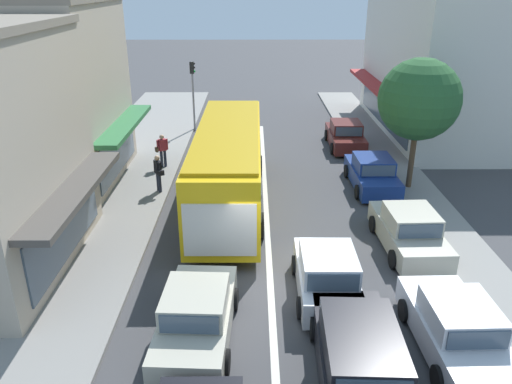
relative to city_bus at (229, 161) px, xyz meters
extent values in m
plane|color=#3F3F42|center=(1.50, -5.90, -1.88)|extent=(140.00, 140.00, 0.00)
cube|color=silver|center=(1.50, -1.90, -1.88)|extent=(0.20, 28.00, 0.01)
cube|color=gray|center=(-5.30, 0.10, -1.81)|extent=(5.20, 44.00, 0.14)
cube|color=gray|center=(7.70, 0.10, -1.82)|extent=(2.80, 44.00, 0.12)
cube|color=#4C4742|center=(-4.44, -4.96, 0.82)|extent=(1.10, 6.73, 0.20)
cube|color=#425160|center=(-4.86, -4.96, -0.48)|extent=(0.06, 5.86, 1.80)
cube|color=#B2A38E|center=(-8.70, 2.57, 2.01)|extent=(7.04, 7.36, 7.78)
cube|color=#2D703D|center=(-4.72, 2.57, 0.82)|extent=(1.10, 6.77, 0.20)
cube|color=#425160|center=(-5.14, 2.57, -0.48)|extent=(0.06, 5.89, 1.80)
cube|color=silver|center=(13.00, 10.92, 2.11)|extent=(8.20, 13.65, 7.98)
cube|color=maroon|center=(8.45, 10.92, 0.82)|extent=(1.10, 12.56, 0.20)
cube|color=#425160|center=(8.87, 10.92, -0.48)|extent=(0.06, 10.92, 1.80)
cube|color=yellow|center=(0.00, 0.01, -0.12)|extent=(2.56, 10.81, 2.70)
cube|color=#425160|center=(0.00, 0.01, 0.28)|extent=(2.60, 10.38, 0.90)
cube|color=beige|center=(-0.03, -5.42, -0.32)|extent=(2.25, 0.07, 1.76)
cube|color=#AF890F|center=(0.00, 0.01, 1.29)|extent=(2.43, 9.95, 0.12)
cylinder|color=black|center=(-1.23, 3.37, -1.40)|extent=(0.27, 0.96, 0.96)
cylinder|color=black|center=(1.27, 3.35, -1.40)|extent=(0.27, 0.96, 0.96)
cylinder|color=black|center=(-1.27, -2.95, -1.40)|extent=(0.27, 0.96, 0.96)
cylinder|color=black|center=(1.23, -2.97, -1.40)|extent=(0.27, 0.96, 0.96)
cube|color=black|center=(3.37, -9.90, -1.36)|extent=(1.93, 4.56, 0.76)
cube|color=black|center=(3.35, -10.25, -0.64)|extent=(1.74, 2.66, 0.68)
cube|color=#425160|center=(3.40, -8.93, -0.64)|extent=(1.51, 0.12, 0.58)
cylinder|color=black|center=(2.54, -8.51, -1.57)|extent=(0.20, 0.63, 0.62)
cylinder|color=black|center=(4.30, -8.58, -1.57)|extent=(0.20, 0.63, 0.62)
cube|color=#B7B29E|center=(-0.46, -8.41, -1.37)|extent=(1.92, 4.28, 0.72)
cube|color=#B7B29E|center=(-0.46, -8.51, -0.71)|extent=(1.64, 1.87, 0.60)
cube|color=#425160|center=(-0.42, -7.59, -0.71)|extent=(1.44, 0.13, 0.51)
cube|color=#425160|center=(-0.50, -9.43, -0.71)|extent=(1.41, 0.13, 0.48)
cylinder|color=black|center=(-1.26, -7.11, -1.57)|extent=(0.21, 0.63, 0.62)
cylinder|color=black|center=(0.46, -7.19, -1.57)|extent=(0.21, 0.63, 0.62)
cylinder|color=black|center=(-1.38, -9.63, -1.57)|extent=(0.21, 0.63, 0.62)
cylinder|color=black|center=(0.34, -9.71, -1.57)|extent=(0.21, 0.63, 0.62)
cube|color=silver|center=(3.10, -6.51, -1.36)|extent=(1.68, 3.72, 0.76)
cube|color=silver|center=(3.10, -6.81, -0.66)|extent=(1.54, 1.92, 0.64)
cube|color=#425160|center=(3.11, -5.84, -0.66)|extent=(1.40, 0.07, 0.54)
cube|color=#425160|center=(3.09, -7.78, -0.66)|extent=(1.37, 0.07, 0.51)
cylinder|color=black|center=(2.30, -5.39, -1.57)|extent=(0.19, 0.62, 0.62)
cylinder|color=black|center=(3.94, -5.41, -1.57)|extent=(0.19, 0.62, 0.62)
cylinder|color=black|center=(2.27, -7.61, -1.57)|extent=(0.19, 0.62, 0.62)
cylinder|color=black|center=(3.91, -7.63, -1.57)|extent=(0.19, 0.62, 0.62)
cube|color=silver|center=(5.97, -8.99, -1.37)|extent=(1.82, 4.24, 0.72)
cube|color=silver|center=(5.97, -9.09, -0.71)|extent=(1.60, 1.84, 0.60)
cube|color=#425160|center=(5.95, -8.17, -0.71)|extent=(1.44, 0.10, 0.51)
cube|color=#425160|center=(5.99, -10.00, -0.71)|extent=(1.41, 0.09, 0.48)
cylinder|color=black|center=(5.07, -7.75, -1.57)|extent=(0.20, 0.62, 0.62)
cylinder|color=black|center=(6.79, -7.70, -1.57)|extent=(0.20, 0.62, 0.62)
cylinder|color=black|center=(5.14, -10.27, -1.57)|extent=(0.20, 0.62, 0.62)
cube|color=#B7B29E|center=(6.30, -3.75, -1.37)|extent=(1.86, 4.26, 0.72)
cube|color=#B7B29E|center=(6.30, -3.85, -0.71)|extent=(1.62, 1.85, 0.60)
cube|color=#425160|center=(6.27, -2.93, -0.71)|extent=(1.44, 0.11, 0.51)
cube|color=#425160|center=(6.34, -4.77, -0.71)|extent=(1.41, 0.11, 0.48)
cylinder|color=black|center=(5.40, -2.52, -1.57)|extent=(0.20, 0.63, 0.62)
cylinder|color=black|center=(7.12, -2.46, -1.57)|extent=(0.20, 0.63, 0.62)
cylinder|color=black|center=(5.48, -5.04, -1.57)|extent=(0.20, 0.63, 0.62)
cylinder|color=black|center=(7.20, -4.98, -1.57)|extent=(0.20, 0.63, 0.62)
cube|color=navy|center=(6.26, 1.79, -1.37)|extent=(1.77, 4.22, 0.72)
cube|color=navy|center=(6.26, 1.69, -0.71)|extent=(1.58, 1.82, 0.60)
cube|color=#425160|center=(6.25, 2.61, -0.71)|extent=(1.44, 0.08, 0.51)
cube|color=#425160|center=(6.27, 0.77, -0.71)|extent=(1.40, 0.08, 0.48)
cylinder|color=black|center=(5.39, 3.04, -1.57)|extent=(0.19, 0.62, 0.62)
cylinder|color=black|center=(7.11, 3.06, -1.57)|extent=(0.19, 0.62, 0.62)
cylinder|color=black|center=(5.42, 0.52, -1.57)|extent=(0.19, 0.62, 0.62)
cylinder|color=black|center=(7.14, 0.54, -1.57)|extent=(0.19, 0.62, 0.62)
cube|color=#561E19|center=(6.09, 7.74, -1.37)|extent=(1.77, 4.22, 0.72)
cube|color=#561E19|center=(6.09, 7.64, -0.71)|extent=(1.58, 1.82, 0.60)
cube|color=#425160|center=(6.10, 8.56, -0.71)|extent=(1.44, 0.08, 0.51)
cube|color=#425160|center=(6.08, 6.72, -0.71)|extent=(1.40, 0.08, 0.48)
cylinder|color=black|center=(5.24, 9.01, -1.57)|extent=(0.19, 0.62, 0.62)
cylinder|color=black|center=(6.96, 8.99, -1.57)|extent=(0.19, 0.62, 0.62)
cylinder|color=black|center=(5.22, 6.49, -1.57)|extent=(0.19, 0.62, 0.62)
cylinder|color=black|center=(6.94, 6.47, -1.57)|extent=(0.19, 0.62, 0.62)
cylinder|color=gray|center=(-2.63, 11.05, 0.22)|extent=(0.12, 0.12, 4.20)
cube|color=black|center=(-2.63, 11.05, 1.97)|extent=(0.24, 0.24, 0.68)
sphere|color=black|center=(-2.49, 11.05, 2.20)|extent=(0.13, 0.13, 0.13)
sphere|color=black|center=(-2.49, 11.05, 1.98)|extent=(0.13, 0.13, 0.13)
sphere|color=green|center=(-2.49, 11.05, 1.76)|extent=(0.13, 0.13, 0.13)
cylinder|color=brown|center=(7.88, 1.60, -0.47)|extent=(0.24, 0.24, 2.83)
cylinder|color=brown|center=(7.88, 2.02, 1.42)|extent=(0.10, 0.92, 1.01)
cylinder|color=brown|center=(8.26, 1.60, 1.45)|extent=(0.82, 0.10, 1.08)
cylinder|color=brown|center=(7.88, 1.28, 1.30)|extent=(0.10, 0.72, 0.78)
cylinder|color=brown|center=(7.46, 1.60, 1.29)|extent=(0.92, 0.10, 0.77)
sphere|color=#26562B|center=(7.88, 1.60, 2.14)|extent=(3.41, 3.41, 3.41)
cylinder|color=#232838|center=(-3.13, 1.12, -1.32)|extent=(0.14, 0.14, 0.84)
cylinder|color=#232838|center=(-3.03, 0.97, -1.32)|extent=(0.14, 0.14, 0.84)
cube|color=black|center=(-3.08, 1.05, -0.62)|extent=(0.38, 0.42, 0.56)
sphere|color=tan|center=(-3.08, 1.05, -0.22)|extent=(0.22, 0.22, 0.22)
cylinder|color=black|center=(-3.21, 1.25, -0.62)|extent=(0.09, 0.09, 0.54)
cylinder|color=black|center=(-2.95, 0.84, -0.62)|extent=(0.09, 0.09, 0.54)
cube|color=black|center=(-2.89, 0.79, -0.80)|extent=(0.26, 0.21, 0.22)
cylinder|color=#232838|center=(-3.33, 4.20, -1.32)|extent=(0.14, 0.14, 0.84)
cylinder|color=#232838|center=(-3.48, 4.11, -1.32)|extent=(0.14, 0.14, 0.84)
cube|color=#A82D38|center=(-3.40, 4.16, -0.62)|extent=(0.42, 0.37, 0.56)
sphere|color=tan|center=(-3.40, 4.16, -0.22)|extent=(0.22, 0.22, 0.22)
cylinder|color=#A82D38|center=(-3.20, 4.28, -0.62)|extent=(0.09, 0.09, 0.54)
cylinder|color=#A82D38|center=(-3.61, 4.03, -0.62)|extent=(0.09, 0.09, 0.54)
cube|color=brown|center=(-3.66, 3.98, -0.80)|extent=(0.21, 0.26, 0.22)
camera|label=1|loc=(1.00, -18.90, 6.63)|focal=35.00mm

